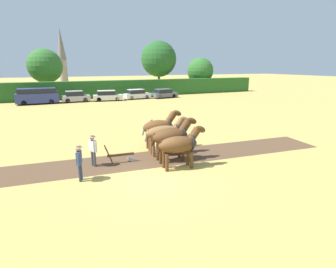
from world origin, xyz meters
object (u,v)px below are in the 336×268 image
at_px(draft_horse_trail_left, 166,133).
at_px(draft_horse_trail_right, 160,127).
at_px(parked_car_center, 137,94).
at_px(parked_van, 37,96).
at_px(parked_car_center_right, 164,94).
at_px(tree_right, 200,71).
at_px(farmer_beside_team, 151,128).
at_px(plow, 123,157).
at_px(church_spire, 62,55).
at_px(tree_center_right, 159,59).
at_px(draft_horse_lead_left, 180,144).
at_px(tree_center, 45,66).
at_px(farmer_at_plow, 93,148).
at_px(draft_horse_lead_right, 172,136).
at_px(farmer_onlooker_left, 79,160).
at_px(parked_car_center_left, 108,96).
at_px(parked_car_left, 75,97).

relative_size(draft_horse_trail_left, draft_horse_trail_right, 1.06).
bearing_deg(parked_car_center, parked_van, 173.25).
bearing_deg(parked_car_center_right, draft_horse_trail_right, -121.73).
height_order(tree_right, farmer_beside_team, tree_right).
xyz_separation_m(plow, parked_car_center_right, (13.37, 26.27, 0.38)).
bearing_deg(draft_horse_trail_left, church_spire, 97.16).
bearing_deg(church_spire, tree_right, -50.35).
xyz_separation_m(tree_center_right, draft_horse_lead_left, (-13.11, -36.14, -5.02)).
bearing_deg(parked_van, parked_car_center_right, -2.09).
bearing_deg(church_spire, draft_horse_lead_left, -87.59).
relative_size(tree_center, draft_horse_trail_left, 2.75).
bearing_deg(tree_center, draft_horse_trail_left, -79.17).
relative_size(draft_horse_lead_left, farmer_at_plow, 1.59).
height_order(tree_center, draft_horse_lead_right, tree_center).
distance_m(parked_car_center, parked_car_center_right, 4.52).
bearing_deg(farmer_onlooker_left, draft_horse_trail_right, 43.10).
height_order(church_spire, farmer_onlooker_left, church_spire).
bearing_deg(tree_center, farmer_beside_team, -77.75).
bearing_deg(draft_horse_trail_left, tree_right, 61.45).
bearing_deg(draft_horse_trail_right, draft_horse_trail_left, -90.32).
xyz_separation_m(tree_right, farmer_beside_team, (-21.45, -30.18, -3.15)).
height_order(tree_right, plow, tree_right).
distance_m(tree_center_right, draft_horse_trail_left, 36.56).
relative_size(tree_center, farmer_onlooker_left, 4.57).
distance_m(tree_center_right, parked_van, 22.77).
xyz_separation_m(draft_horse_trail_left, parked_car_center_left, (1.49, 25.86, -0.58)).
xyz_separation_m(tree_center, parked_car_center_right, (17.43, -9.35, -4.34)).
height_order(tree_right, draft_horse_trail_right, tree_right).
relative_size(tree_center, parked_car_center_right, 1.79).
bearing_deg(parked_van, draft_horse_trail_left, -73.87).
bearing_deg(draft_horse_lead_left, tree_right, 62.96).
relative_size(tree_right, parked_car_left, 1.72).
xyz_separation_m(farmer_at_plow, parked_van, (-3.68, 26.67, 0.10)).
bearing_deg(draft_horse_trail_left, farmer_at_plow, -171.48).
height_order(draft_horse_trail_right, plow, draft_horse_trail_right).
bearing_deg(farmer_beside_team, tree_center, 72.56).
bearing_deg(farmer_beside_team, draft_horse_trail_left, -123.88).
height_order(tree_right, parked_car_center, tree_right).
relative_size(church_spire, farmer_onlooker_left, 8.51).
bearing_deg(parked_car_center, church_spire, 97.27).
bearing_deg(farmer_onlooker_left, parked_car_center_right, 72.95).
height_order(draft_horse_lead_left, plow, draft_horse_lead_left).
height_order(parked_car_left, parked_car_center_right, parked_car_left).
relative_size(draft_horse_trail_right, parked_car_center_right, 0.62).
xyz_separation_m(draft_horse_trail_right, farmer_at_plow, (-4.36, -1.45, -0.41)).
height_order(draft_horse_trail_right, parked_car_left, draft_horse_trail_right).
xyz_separation_m(farmer_beside_team, farmer_onlooker_left, (-5.31, -5.05, 0.12)).
relative_size(tree_center, parked_car_left, 2.02).
bearing_deg(parked_car_left, farmer_at_plow, -93.38).
distance_m(farmer_at_plow, farmer_onlooker_left, 1.81).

